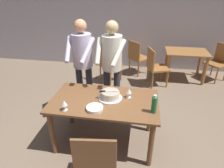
{
  "coord_description": "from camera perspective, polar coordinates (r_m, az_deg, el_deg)",
  "views": [
    {
      "loc": [
        0.47,
        -2.22,
        2.19
      ],
      "look_at": [
        0.07,
        0.21,
        0.9
      ],
      "focal_mm": 30.69,
      "sensor_mm": 36.0,
      "label": 1
    }
  ],
  "objects": [
    {
      "name": "main_dining_table",
      "position": [
        2.75,
        -2.24,
        -6.84
      ],
      "size": [
        1.49,
        0.85,
        0.75
      ],
      "color": "brown",
      "rests_on": "ground_plane"
    },
    {
      "name": "wine_glass_far",
      "position": [
        2.7,
        5.08,
        -2.14
      ],
      "size": [
        0.08,
        0.08,
        0.14
      ],
      "color": "silver",
      "rests_on": "main_dining_table"
    },
    {
      "name": "back_wall",
      "position": [
        5.51,
        4.57,
        18.8
      ],
      "size": [
        10.0,
        0.12,
        2.7
      ],
      "primitive_type": "cube",
      "color": "#ADA8B2",
      "rests_on": "ground_plane"
    },
    {
      "name": "wine_glass_near",
      "position": [
        2.5,
        -14.07,
        -5.58
      ],
      "size": [
        0.08,
        0.08,
        0.14
      ],
      "color": "silver",
      "rests_on": "main_dining_table"
    },
    {
      "name": "ground_plane",
      "position": [
        3.15,
        -2.02,
        -16.4
      ],
      "size": [
        14.0,
        14.0,
        0.0
      ],
      "primitive_type": "plane",
      "color": "#7A6651"
    },
    {
      "name": "background_chair_1",
      "position": [
        5.15,
        7.58,
        8.18
      ],
      "size": [
        0.62,
        0.62,
        0.9
      ],
      "color": "#9E6633",
      "rests_on": "ground_plane"
    },
    {
      "name": "cake_knife",
      "position": [
        2.66,
        -2.07,
        -2.18
      ],
      "size": [
        0.27,
        0.08,
        0.02
      ],
      "color": "silver",
      "rests_on": "cake_on_platter"
    },
    {
      "name": "plate_stack",
      "position": [
        2.49,
        -5.18,
        -7.19
      ],
      "size": [
        0.22,
        0.22,
        0.04
      ],
      "color": "white",
      "rests_on": "main_dining_table"
    },
    {
      "name": "background_chair_2",
      "position": [
        5.48,
        29.26,
        6.02
      ],
      "size": [
        0.62,
        0.62,
        0.9
      ],
      "color": "#9E6633",
      "rests_on": "ground_plane"
    },
    {
      "name": "person_standing_beside",
      "position": [
        3.24,
        -8.76,
        7.2
      ],
      "size": [
        0.47,
        0.56,
        1.72
      ],
      "color": "#2D2D38",
      "rests_on": "ground_plane"
    },
    {
      "name": "cake_on_platter",
      "position": [
        2.69,
        -0.52,
        -3.32
      ],
      "size": [
        0.34,
        0.34,
        0.11
      ],
      "color": "silver",
      "rests_on": "main_dining_table"
    },
    {
      "name": "person_cutting_cake",
      "position": [
        3.1,
        -0.12,
        6.58
      ],
      "size": [
        0.46,
        0.57,
        1.72
      ],
      "color": "#2D2D38",
      "rests_on": "ground_plane"
    },
    {
      "name": "chair_near_side",
      "position": [
        2.24,
        -4.65,
        -21.54
      ],
      "size": [
        0.49,
        0.49,
        0.9
      ],
      "color": "brown",
      "rests_on": "ground_plane"
    },
    {
      "name": "water_bottle",
      "position": [
        2.43,
        12.45,
        -6.01
      ],
      "size": [
        0.07,
        0.07,
        0.25
      ],
      "color": "#1E6B38",
      "rests_on": "main_dining_table"
    },
    {
      "name": "background_chair_3",
      "position": [
        4.6,
        12.77,
        5.31
      ],
      "size": [
        0.56,
        0.56,
        0.9
      ],
      "color": "#9E6633",
      "rests_on": "ground_plane"
    },
    {
      "name": "background_table",
      "position": [
        5.11,
        21.16,
        7.37
      ],
      "size": [
        1.0,
        0.7,
        0.74
      ],
      "color": "#9E6633",
      "rests_on": "ground_plane"
    },
    {
      "name": "background_chair_0",
      "position": [
        4.66,
        -1.06,
        6.27
      ],
      "size": [
        0.61,
        0.61,
        0.9
      ],
      "color": "#9E6633",
      "rests_on": "ground_plane"
    }
  ]
}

